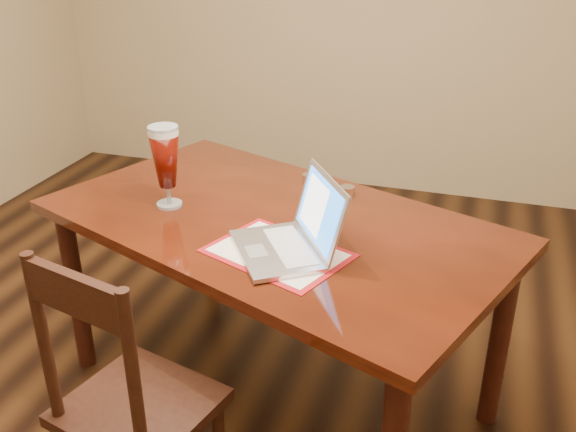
% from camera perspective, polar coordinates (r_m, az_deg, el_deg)
% --- Properties ---
extents(ground, '(5.00, 5.00, 0.00)m').
position_cam_1_polar(ground, '(2.88, -6.10, -15.58)').
color(ground, black).
rests_on(ground, ground).
extents(dining_table, '(1.99, 1.56, 1.15)m').
position_cam_1_polar(dining_table, '(2.48, -1.55, -2.11)').
color(dining_table, '#471709').
rests_on(dining_table, ground).
extents(dining_chair, '(0.53, 0.51, 1.04)m').
position_cam_1_polar(dining_chair, '(2.15, -13.84, -16.01)').
color(dining_chair, black).
rests_on(dining_chair, ground).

